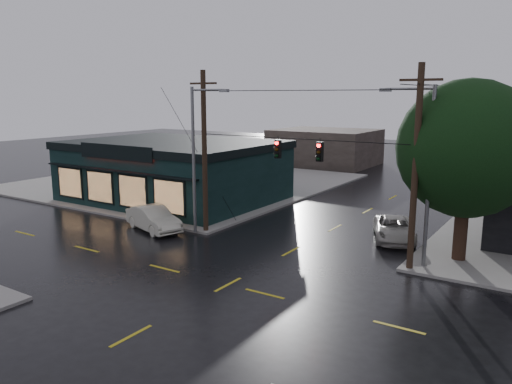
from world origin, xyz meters
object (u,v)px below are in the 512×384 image
Objects in this scene: sedan_cream at (153,219)px; utility_pole_ne at (409,270)px; suv_silver at (394,229)px; corner_tree at (467,149)px; utility_pole_nw at (206,232)px.

utility_pole_ne is at bearing -66.53° from sedan_cream.
corner_tree is at bearing -49.33° from suv_silver.
sedan_cream is (-3.13, -1.50, 0.80)m from utility_pole_nw.
corner_tree is 16.17m from utility_pole_nw.
corner_tree is at bearing -58.39° from sedan_cream.
suv_silver is at bearing 115.79° from utility_pole_ne.
sedan_cream is at bearing -166.55° from corner_tree.
suv_silver is at bearing 152.98° from corner_tree.
sedan_cream is at bearing -177.41° from suv_silver.
utility_pole_ne is 16.22m from sedan_cream.
utility_pole_ne is at bearing 0.00° from utility_pole_nw.
utility_pole_ne is (13.00, 0.00, 0.00)m from utility_pole_nw.
corner_tree reaches higher than suv_silver.
corner_tree is at bearing 10.67° from utility_pole_nw.
corner_tree reaches higher than utility_pole_nw.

